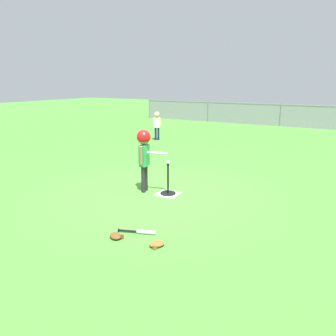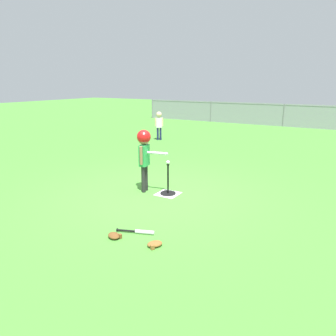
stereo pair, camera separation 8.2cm
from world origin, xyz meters
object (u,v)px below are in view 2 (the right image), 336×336
object	(u,v)px
batting_tee	(168,189)
glove_by_plate	(114,236)
batter_child	(144,148)
spare_bat_silver	(141,232)
glove_near_bats	(155,244)
fielder_near_left	(159,122)
baseball_on_tee	(168,162)

from	to	relation	value
batting_tee	glove_by_plate	size ratio (longest dim) A/B	2.35
batter_child	spare_bat_silver	xyz separation A→B (m)	(1.05, -1.63, -0.89)
glove_by_plate	glove_near_bats	distance (m)	0.66
spare_bat_silver	glove_by_plate	size ratio (longest dim) A/B	2.13
fielder_near_left	glove_by_plate	bearing A→B (deg)	-62.31
spare_bat_silver	baseball_on_tee	bearing A→B (deg)	107.71
fielder_near_left	glove_by_plate	distance (m)	8.22
baseball_on_tee	glove_by_plate	xyz separation A→B (m)	(0.30, -2.05, -0.63)
batting_tee	spare_bat_silver	bearing A→B (deg)	-72.29
batter_child	spare_bat_silver	world-z (taller)	batter_child
baseball_on_tee	glove_by_plate	distance (m)	2.16
fielder_near_left	batter_child	bearing A→B (deg)	-60.45
batting_tee	batter_child	xyz separation A→B (m)	(-0.50, -0.10, 0.83)
glove_by_plate	glove_near_bats	world-z (taller)	same
batting_tee	spare_bat_silver	distance (m)	1.82
batting_tee	batter_child	bearing A→B (deg)	-168.48
glove_by_plate	glove_near_bats	xyz separation A→B (m)	(0.65, 0.09, 0.00)
batter_child	glove_near_bats	distance (m)	2.51
fielder_near_left	glove_by_plate	size ratio (longest dim) A/B	4.12
glove_near_bats	baseball_on_tee	bearing A→B (deg)	115.89
fielder_near_left	glove_near_bats	size ratio (longest dim) A/B	4.07
baseball_on_tee	fielder_near_left	xyz separation A→B (m)	(-3.51, 5.21, 0.04)
baseball_on_tee	batting_tee	bearing A→B (deg)	45.00
fielder_near_left	glove_near_bats	bearing A→B (deg)	-58.10
glove_by_plate	fielder_near_left	bearing A→B (deg)	117.69
batter_child	batting_tee	bearing A→B (deg)	11.52
baseball_on_tee	fielder_near_left	distance (m)	6.28
batter_child	fielder_near_left	bearing A→B (deg)	119.55
baseball_on_tee	fielder_near_left	bearing A→B (deg)	123.97
fielder_near_left	batting_tee	bearing A→B (deg)	-56.03
glove_by_plate	spare_bat_silver	bearing A→B (deg)	50.46
glove_near_bats	glove_by_plate	bearing A→B (deg)	-171.83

